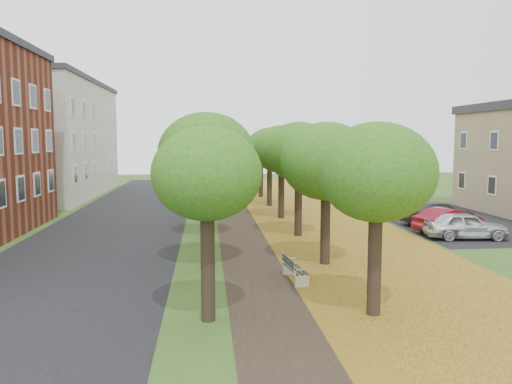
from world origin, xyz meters
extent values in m
plane|color=#2D4C19|center=(0.00, 0.00, 0.00)|extent=(120.00, 120.00, 0.00)
cube|color=black|center=(-7.50, 15.00, 0.00)|extent=(8.00, 70.00, 0.01)
cube|color=black|center=(0.00, 15.00, 0.00)|extent=(3.20, 70.00, 0.01)
cube|color=#B38E21|center=(5.00, 15.00, 0.01)|extent=(7.50, 70.00, 0.01)
cube|color=black|center=(13.50, 16.00, 0.00)|extent=(9.00, 16.00, 0.01)
cylinder|color=black|center=(-2.20, 0.00, 1.60)|extent=(0.40, 0.40, 3.20)
ellipsoid|color=#1B5C13|center=(-2.20, 0.00, 4.32)|extent=(3.46, 3.46, 2.94)
cylinder|color=black|center=(-2.20, 6.00, 1.60)|extent=(0.40, 0.40, 3.20)
ellipsoid|color=#1B5C13|center=(-2.20, 6.00, 4.32)|extent=(3.46, 3.46, 2.94)
cylinder|color=black|center=(-2.20, 12.00, 1.60)|extent=(0.40, 0.40, 3.20)
ellipsoid|color=#1B5C13|center=(-2.20, 12.00, 4.32)|extent=(3.46, 3.46, 2.94)
cylinder|color=black|center=(-2.20, 18.00, 1.60)|extent=(0.40, 0.40, 3.20)
ellipsoid|color=#1B5C13|center=(-2.20, 18.00, 4.32)|extent=(3.46, 3.46, 2.94)
cylinder|color=black|center=(-2.20, 24.00, 1.60)|extent=(0.40, 0.40, 3.20)
ellipsoid|color=#1B5C13|center=(-2.20, 24.00, 4.32)|extent=(3.46, 3.46, 2.94)
cylinder|color=black|center=(-2.20, 30.00, 1.60)|extent=(0.40, 0.40, 3.20)
ellipsoid|color=#1B5C13|center=(-2.20, 30.00, 4.32)|extent=(3.46, 3.46, 2.94)
cylinder|color=black|center=(2.60, 0.00, 1.60)|extent=(0.40, 0.40, 3.20)
ellipsoid|color=#1B5C13|center=(2.60, 0.00, 4.32)|extent=(3.46, 3.46, 2.94)
cylinder|color=black|center=(2.60, 6.00, 1.60)|extent=(0.40, 0.40, 3.20)
ellipsoid|color=#1B5C13|center=(2.60, 6.00, 4.32)|extent=(3.46, 3.46, 2.94)
cylinder|color=black|center=(2.60, 12.00, 1.60)|extent=(0.40, 0.40, 3.20)
ellipsoid|color=#1B5C13|center=(2.60, 12.00, 4.32)|extent=(3.46, 3.46, 2.94)
cylinder|color=black|center=(2.60, 18.00, 1.60)|extent=(0.40, 0.40, 3.20)
ellipsoid|color=#1B5C13|center=(2.60, 18.00, 4.32)|extent=(3.46, 3.46, 2.94)
cylinder|color=black|center=(2.60, 24.00, 1.60)|extent=(0.40, 0.40, 3.20)
ellipsoid|color=#1B5C13|center=(2.60, 24.00, 4.32)|extent=(3.46, 3.46, 2.94)
cylinder|color=black|center=(2.60, 30.00, 1.60)|extent=(0.40, 0.40, 3.20)
ellipsoid|color=#1B5C13|center=(2.60, 30.00, 4.32)|extent=(3.46, 3.46, 2.94)
cube|color=beige|center=(-17.00, 33.00, 5.00)|extent=(10.00, 20.00, 10.00)
cube|color=#2D2D33|center=(-17.00, 33.00, 10.20)|extent=(10.30, 20.30, 0.40)
cube|color=#262F28|center=(0.95, 3.67, 0.45)|extent=(0.65, 1.84, 0.04)
cube|color=#262F28|center=(0.69, 3.64, 0.72)|extent=(0.23, 1.79, 0.26)
cube|color=silver|center=(1.04, 2.86, 0.23)|extent=(0.50, 0.11, 0.45)
cube|color=silver|center=(0.86, 4.49, 0.23)|extent=(0.50, 0.11, 0.45)
cube|color=silver|center=(1.04, 2.86, 0.63)|extent=(0.45, 0.11, 0.04)
cube|color=silver|center=(0.86, 4.49, 0.63)|extent=(0.45, 0.11, 0.04)
imported|color=silver|center=(11.00, 10.32, 0.70)|extent=(4.25, 2.06, 1.40)
imported|color=maroon|center=(11.00, 12.18, 0.67)|extent=(4.33, 2.78, 1.35)
imported|color=#343338|center=(11.62, 14.66, 0.69)|extent=(5.05, 3.03, 1.37)
imported|color=white|center=(11.00, 19.92, 0.74)|extent=(5.67, 3.34, 1.48)
camera|label=1|loc=(-2.22, -13.69, 5.10)|focal=35.00mm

